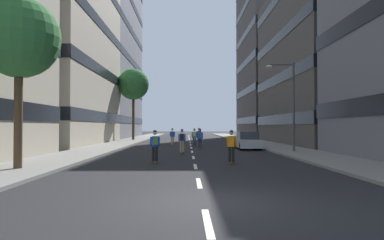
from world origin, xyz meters
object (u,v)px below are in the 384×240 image
skater_0 (172,136)px  skater_1 (194,136)px  street_tree_mid (19,38)px  skater_3 (200,137)px  parked_car_near (247,141)px  street_tree_near (133,85)px  skater_2 (155,144)px  streetlamp_right (289,97)px  skater_4 (182,139)px  skater_6 (231,145)px  skater_5 (199,134)px

skater_0 → skater_1: 3.57m
street_tree_mid → skater_3: bearing=61.3°
parked_car_near → street_tree_near: street_tree_near is taller
street_tree_near → parked_car_near: bearing=-55.8°
skater_0 → skater_1: bearing=-50.8°
parked_car_near → street_tree_mid: 19.99m
parked_car_near → skater_2: skater_2 is taller
streetlamp_right → skater_1: (-6.79, 8.36, -3.12)m
parked_car_near → skater_1: bearing=138.7°
parked_car_near → skater_4: (-5.59, -4.28, 0.32)m
street_tree_near → skater_2: street_tree_near is taller
parked_car_near → skater_3: size_ratio=2.47×
streetlamp_right → skater_2: streetlamp_right is taller
parked_car_near → streetlamp_right: bearing=-62.5°
skater_2 → skater_6: same height
skater_1 → skater_6: bearing=-84.0°
skater_4 → parked_car_near: bearing=37.4°
street_tree_near → skater_1: 18.12m
parked_car_near → skater_3: 4.22m
streetlamp_right → skater_0: bearing=129.1°
street_tree_near → skater_1: street_tree_near is taller
street_tree_mid → skater_0: street_tree_mid is taller
skater_3 → skater_6: bearing=-84.7°
skater_1 → skater_5: (0.73, 8.21, 0.00)m
street_tree_near → skater_2: size_ratio=5.55×
street_tree_near → skater_4: bearing=-72.8°
skater_0 → skater_4: bearing=-84.0°
skater_1 → skater_2: size_ratio=1.00×
street_tree_mid → skater_1: street_tree_mid is taller
skater_3 → skater_5: (0.29, 10.97, 0.03)m
street_tree_near → skater_2: 31.22m
skater_1 → skater_6: (1.62, -15.49, -0.03)m
skater_1 → skater_4: size_ratio=1.00×
street_tree_near → streetlamp_right: bearing=-57.0°
streetlamp_right → skater_6: size_ratio=3.65×
street_tree_near → skater_3: 20.60m
street_tree_near → skater_5: (8.91, -6.46, -6.79)m
skater_1 → skater_4: same height
skater_1 → skater_3: bearing=-80.9°
parked_car_near → skater_4: 7.04m
skater_0 → skater_2: (-0.19, -18.02, 0.03)m
street_tree_mid → skater_1: 20.82m
street_tree_mid → street_tree_near: bearing=90.0°
skater_3 → street_tree_near: bearing=116.3°
parked_car_near → skater_0: skater_0 is taller
skater_2 → skater_3: bearing=77.0°
skater_4 → skater_1: bearing=82.4°
skater_4 → skater_6: size_ratio=1.00×
parked_car_near → skater_5: skater_5 is taller
street_tree_near → skater_4: (7.08, -22.88, -6.79)m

